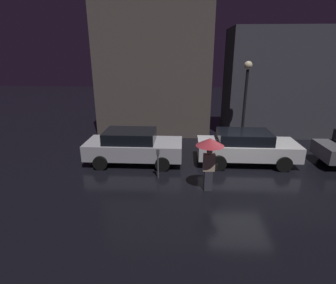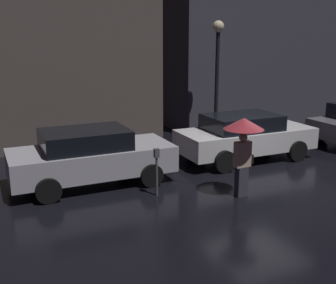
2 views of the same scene
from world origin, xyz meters
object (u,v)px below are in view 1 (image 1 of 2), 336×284
object	(u,v)px
parked_car_white	(246,146)
parking_meter	(158,160)
parked_car_silver	(133,146)
street_lamp_near	(246,90)
pedestrian_with_umbrella	(210,150)

from	to	relation	value
parked_car_white	parking_meter	world-z (taller)	parked_car_white
parked_car_silver	parked_car_white	bearing A→B (deg)	2.54
parked_car_silver	parked_car_white	size ratio (longest dim) A/B	0.97
street_lamp_near	parking_meter	bearing A→B (deg)	-135.99
parked_car_white	parked_car_silver	bearing A→B (deg)	-177.24
parked_car_white	pedestrian_with_umbrella	bearing A→B (deg)	-125.50
parked_car_silver	street_lamp_near	bearing A→B (deg)	25.22
pedestrian_with_umbrella	parked_car_silver	bearing A→B (deg)	139.13
parked_car_white	street_lamp_near	bearing A→B (deg)	82.98
parked_car_white	street_lamp_near	world-z (taller)	street_lamp_near
parked_car_white	pedestrian_with_umbrella	world-z (taller)	pedestrian_with_umbrella
pedestrian_with_umbrella	street_lamp_near	bearing A→B (deg)	62.75
parked_car_silver	parking_meter	bearing A→B (deg)	-50.79
parked_car_silver	parked_car_white	xyz separation A→B (m)	(5.00, 0.16, -0.00)
parked_car_white	parking_meter	bearing A→B (deg)	-154.91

